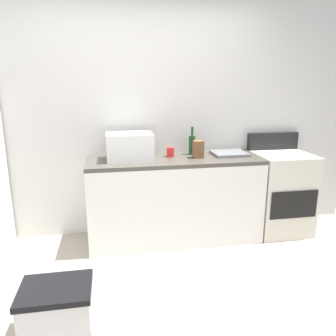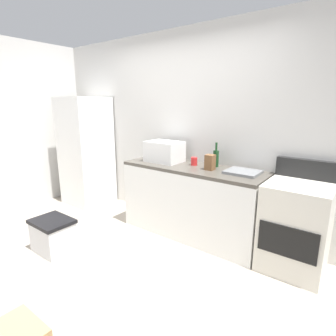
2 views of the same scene
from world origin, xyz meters
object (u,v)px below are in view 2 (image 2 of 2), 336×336
(microwave, at_px, (164,152))
(wine_bottle, at_px, (216,158))
(storage_bin, at_px, (53,235))
(knife_block, at_px, (210,162))
(refrigerator, at_px, (86,151))
(stove_oven, at_px, (295,225))
(coffee_mug, at_px, (194,161))

(microwave, distance_m, wine_bottle, 0.70)
(microwave, height_order, storage_bin, microwave)
(knife_block, bearing_deg, refrigerator, -179.23)
(stove_oven, relative_size, knife_block, 6.11)
(microwave, distance_m, coffee_mug, 0.44)
(refrigerator, xyz_separation_m, microwave, (1.59, 0.07, 0.16))
(microwave, bearing_deg, refrigerator, -177.37)
(microwave, relative_size, coffee_mug, 4.60)
(microwave, relative_size, knife_block, 2.56)
(microwave, relative_size, wine_bottle, 1.53)
(microwave, bearing_deg, stove_oven, -0.61)
(stove_oven, bearing_deg, coffee_mug, 176.64)
(wine_bottle, height_order, knife_block, wine_bottle)
(refrigerator, relative_size, coffee_mug, 17.56)
(microwave, bearing_deg, wine_bottle, 11.79)
(stove_oven, distance_m, knife_block, 1.11)
(stove_oven, distance_m, microwave, 1.77)
(refrigerator, height_order, knife_block, refrigerator)
(wine_bottle, bearing_deg, microwave, -168.21)
(microwave, height_order, coffee_mug, microwave)
(stove_oven, relative_size, wine_bottle, 3.67)
(stove_oven, height_order, microwave, microwave)
(wine_bottle, height_order, coffee_mug, wine_bottle)
(wine_bottle, bearing_deg, knife_block, -83.79)
(wine_bottle, relative_size, coffee_mug, 3.00)
(coffee_mug, xyz_separation_m, storage_bin, (-1.02, -1.38, -0.76))
(refrigerator, xyz_separation_m, coffee_mug, (2.02, 0.13, 0.07))
(microwave, bearing_deg, knife_block, -3.41)
(refrigerator, relative_size, storage_bin, 3.82)
(coffee_mug, bearing_deg, storage_bin, -126.34)
(stove_oven, distance_m, wine_bottle, 1.14)
(stove_oven, relative_size, microwave, 2.39)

